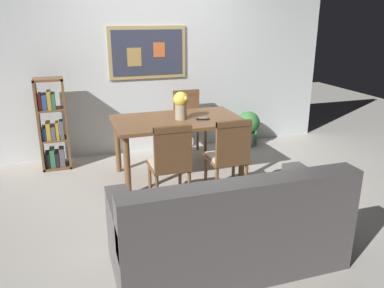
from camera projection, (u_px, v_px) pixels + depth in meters
name	position (u px, v px, depth m)	size (l,w,h in m)	color
ground_plane	(190.00, 189.00, 4.53)	(12.00, 12.00, 0.00)	#B7B2A8
wall_back_with_painting	(156.00, 61.00, 5.53)	(5.20, 0.14, 2.60)	silver
dining_table	(178.00, 126.00, 4.71)	(1.54, 0.92, 0.74)	brown
dining_chair_far_right	(188.00, 117.00, 5.55)	(0.40, 0.41, 0.91)	brown
dining_chair_near_left	(171.00, 159.00, 3.94)	(0.40, 0.41, 0.91)	brown
dining_chair_near_right	(229.00, 153.00, 4.13)	(0.40, 0.41, 0.91)	brown
leather_couch	(228.00, 231.00, 3.07)	(1.80, 0.84, 0.84)	#514C4C
bookshelf	(53.00, 128.00, 5.01)	(0.36, 0.28, 1.18)	brown
potted_ivy	(248.00, 127.00, 5.99)	(0.35, 0.35, 0.55)	#B2ADA3
flower_vase	(181.00, 104.00, 4.61)	(0.19, 0.19, 0.33)	tan
tv_remote	(203.00, 119.00, 4.63)	(0.16, 0.08, 0.02)	black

